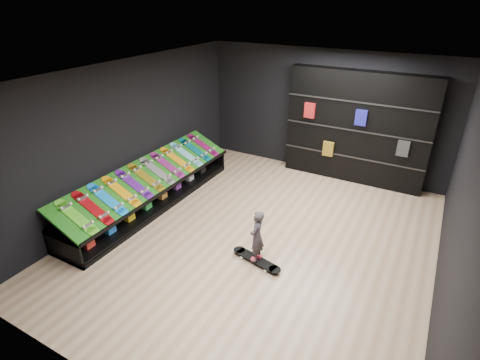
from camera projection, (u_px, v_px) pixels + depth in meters
The scene contains 23 objects.
floor at pixel (258, 237), 7.03m from camera, with size 6.00×7.00×0.01m, color tan.
ceiling at pixel (262, 75), 5.69m from camera, with size 6.00×7.00×0.01m, color white.
wall_back at pixel (323, 113), 9.10m from camera, with size 6.00×0.02×3.00m, color black.
wall_front at pixel (101, 295), 3.62m from camera, with size 6.00×0.02×3.00m, color black.
wall_left at pixel (129, 136), 7.66m from camera, with size 0.02×7.00×3.00m, color black.
wall_right at pixel (459, 209), 5.06m from camera, with size 0.02×7.00×3.00m, color black.
display_rack at pixel (152, 194), 8.02m from camera, with size 0.90×4.50×0.50m, color black, non-canonical shape.
turf_ramp at pixel (152, 175), 7.79m from camera, with size 1.00×4.50×0.04m, color #14570D.
back_shelving at pixel (356, 128), 8.67m from camera, with size 3.26×0.38×2.61m, color black.
floor_skateboard at pixel (256, 261), 6.34m from camera, with size 0.98×0.22×0.09m, color black, non-canonical shape.
child at pixel (257, 245), 6.20m from camera, with size 0.21×0.15×0.56m, color black.
display_board_0 at pixel (76, 217), 6.29m from camera, with size 0.98×0.22×0.09m, color green, non-canonical shape.
display_board_1 at pixel (93, 208), 6.56m from camera, with size 0.98×0.22×0.09m, color red, non-canonical shape.
display_board_2 at pixel (108, 199), 6.83m from camera, with size 0.98×0.22×0.09m, color blue, non-canonical shape.
display_board_3 at pixel (121, 192), 7.10m from camera, with size 0.98×0.22×0.09m, color yellow, non-canonical shape.
display_board_4 at pixel (134, 184), 7.37m from camera, with size 0.98×0.22×0.09m, color purple, non-canonical shape.
display_board_5 at pixel (146, 177), 7.64m from camera, with size 0.98×0.22×0.09m, color yellow, non-canonical shape.
display_board_6 at pixel (157, 171), 7.91m from camera, with size 0.98×0.22×0.09m, color black, non-canonical shape.
display_board_7 at pixel (168, 165), 8.18m from camera, with size 0.98×0.22×0.09m, color #2626BF, non-canonical shape.
display_board_8 at pixel (177, 160), 8.45m from camera, with size 0.98×0.22×0.09m, color orange, non-canonical shape.
display_board_9 at pixel (186, 155), 8.72m from camera, with size 0.98×0.22×0.09m, color #0CB2E5, non-canonical shape.
display_board_10 at pixel (195, 150), 8.99m from camera, with size 0.98×0.22×0.09m, color #0C8C99, non-canonical shape.
display_board_11 at pixel (203, 145), 9.26m from camera, with size 0.98×0.22×0.09m, color #E5198C, non-canonical shape.
Camera 1 is at (2.51, -5.24, 4.13)m, focal length 28.00 mm.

